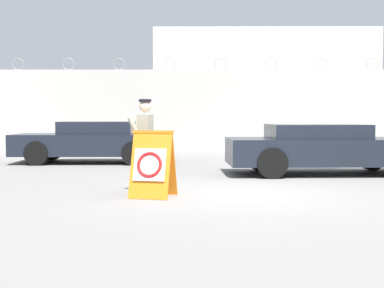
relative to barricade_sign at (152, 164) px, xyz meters
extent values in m
plane|color=gray|center=(1.69, 0.44, -0.58)|extent=(90.00, 90.00, 0.00)
cube|color=beige|center=(1.69, 11.59, 1.01)|extent=(36.00, 0.30, 3.16)
torus|color=gray|center=(-6.13, 11.59, 2.81)|extent=(0.47, 0.03, 0.47)
torus|color=gray|center=(-4.17, 11.59, 2.81)|extent=(0.47, 0.03, 0.47)
torus|color=gray|center=(-2.22, 11.59, 2.81)|extent=(0.47, 0.03, 0.47)
torus|color=gray|center=(-0.26, 11.59, 2.81)|extent=(0.47, 0.03, 0.47)
torus|color=gray|center=(1.69, 11.59, 2.81)|extent=(0.47, 0.03, 0.47)
torus|color=gray|center=(3.65, 11.59, 2.81)|extent=(0.47, 0.03, 0.47)
torus|color=gray|center=(5.60, 11.59, 2.81)|extent=(0.47, 0.03, 0.47)
torus|color=gray|center=(7.56, 11.59, 2.81)|extent=(0.47, 0.03, 0.47)
cube|color=silver|center=(3.73, 16.31, 1.96)|extent=(9.52, 6.36, 5.08)
cube|color=orange|center=(-0.03, -0.11, -0.02)|extent=(0.76, 0.51, 1.12)
cube|color=orange|center=(0.05, 0.20, -0.02)|extent=(0.76, 0.51, 1.12)
cube|color=orange|center=(0.01, 0.04, 0.55)|extent=(0.73, 0.23, 0.05)
cube|color=white|center=(-0.03, -0.14, 0.00)|extent=(0.58, 0.30, 0.54)
torus|color=red|center=(-0.04, -0.16, 0.00)|extent=(0.48, 0.28, 0.45)
cylinder|color=#514C42|center=(-0.17, 0.74, -0.17)|extent=(0.15, 0.15, 0.80)
cylinder|color=#514C42|center=(-0.19, 0.56, -0.17)|extent=(0.15, 0.15, 0.80)
cube|color=gray|center=(-0.18, 0.65, 0.54)|extent=(0.28, 0.45, 0.62)
sphere|color=beige|center=(-0.18, 0.65, 1.00)|extent=(0.22, 0.22, 0.22)
cylinder|color=gray|center=(-0.15, 0.91, 0.55)|extent=(0.09, 0.09, 0.59)
cylinder|color=gray|center=(-0.32, 0.41, 0.53)|extent=(0.34, 0.13, 0.57)
cylinder|color=black|center=(-0.18, 0.65, 1.11)|extent=(0.23, 0.23, 0.05)
cylinder|color=black|center=(-3.74, 5.78, -0.23)|extent=(0.68, 0.21, 0.68)
cylinder|color=black|center=(-3.76, 7.51, -0.23)|extent=(0.68, 0.21, 0.68)
cylinder|color=black|center=(-1.00, 5.82, -0.23)|extent=(0.68, 0.21, 0.68)
cylinder|color=black|center=(-1.03, 7.55, -0.23)|extent=(0.68, 0.21, 0.68)
cube|color=black|center=(-2.38, 6.66, -0.03)|extent=(4.44, 1.91, 0.62)
cube|color=black|center=(-2.16, 6.67, 0.47)|extent=(2.14, 1.69, 0.37)
cylinder|color=black|center=(5.27, 4.52, -0.23)|extent=(0.70, 0.23, 0.70)
cylinder|color=black|center=(2.38, 4.39, -0.23)|extent=(0.70, 0.23, 0.70)
cylinder|color=black|center=(2.45, 2.70, -0.23)|extent=(0.70, 0.23, 0.70)
cube|color=black|center=(3.86, 3.61, -0.02)|extent=(4.74, 2.00, 0.62)
cube|color=black|center=(3.63, 3.60, 0.45)|extent=(2.31, 1.72, 0.33)
camera|label=1|loc=(0.75, -9.17, 0.84)|focal=50.00mm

